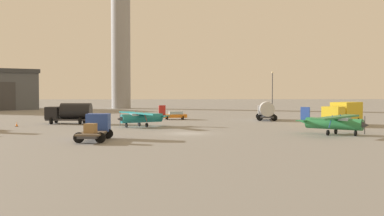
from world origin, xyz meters
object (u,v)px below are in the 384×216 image
at_px(truck_box_yellow, 343,113).
at_px(light_post_west, 272,88).
at_px(control_tower, 121,18).
at_px(truck_flatbed_blue, 96,127).
at_px(airplane_green, 333,122).
at_px(car_orange, 175,115).
at_px(traffic_cone_near_left, 17,124).
at_px(truck_fuel_tanker_black, 70,112).
at_px(truck_fuel_tanker_silver, 266,110).
at_px(airplane_teal, 142,117).

height_order(truck_box_yellow, light_post_west, light_post_west).
height_order(control_tower, truck_flatbed_blue, control_tower).
bearing_deg(light_post_west, airplane_green, -94.84).
bearing_deg(truck_flatbed_blue, car_orange, -10.98).
height_order(airplane_green, truck_box_yellow, truck_box_yellow).
bearing_deg(truck_flatbed_blue, control_tower, 6.87).
relative_size(control_tower, traffic_cone_near_left, 69.61).
height_order(truck_fuel_tanker_black, truck_fuel_tanker_silver, same).
distance_m(airplane_green, airplane_teal, 25.16).
bearing_deg(truck_fuel_tanker_silver, control_tower, 37.36).
relative_size(airplane_teal, car_orange, 2.10).
height_order(truck_flatbed_blue, car_orange, truck_flatbed_blue).
xyz_separation_m(airplane_teal, car_orange, (4.58, 15.99, -0.58)).
distance_m(truck_fuel_tanker_black, car_orange, 18.24).
distance_m(truck_flatbed_blue, car_orange, 34.01).
bearing_deg(airplane_green, truck_fuel_tanker_silver, 135.49).
bearing_deg(airplane_teal, truck_fuel_tanker_silver, -177.61).
bearing_deg(traffic_cone_near_left, truck_box_yellow, 0.18).
height_order(truck_box_yellow, truck_flatbed_blue, truck_box_yellow).
distance_m(airplane_teal, truck_flatbed_blue, 17.40).
bearing_deg(truck_fuel_tanker_silver, truck_flatbed_blue, 151.12).
bearing_deg(car_orange, truck_flatbed_blue, 68.28).
bearing_deg(airplane_teal, traffic_cone_near_left, -35.99).
relative_size(airplane_green, light_post_west, 0.96).
xyz_separation_m(truck_fuel_tanker_black, light_post_west, (37.06, 33.81, 3.66)).
xyz_separation_m(control_tower, truck_fuel_tanker_silver, (28.70, -52.06, -22.32)).
bearing_deg(truck_box_yellow, light_post_west, -129.60).
height_order(airplane_teal, car_orange, airplane_teal).
xyz_separation_m(control_tower, car_orange, (13.78, -49.36, -23.24)).
bearing_deg(traffic_cone_near_left, truck_fuel_tanker_silver, 18.31).
bearing_deg(light_post_west, truck_fuel_tanker_black, -137.63).
distance_m(control_tower, traffic_cone_near_left, 68.80).
bearing_deg(truck_box_yellow, car_orange, -74.25).
height_order(control_tower, truck_box_yellow, control_tower).
height_order(truck_fuel_tanker_black, traffic_cone_near_left, truck_fuel_tanker_black).
distance_m(truck_box_yellow, car_orange, 27.57).
relative_size(car_orange, traffic_cone_near_left, 6.45).
relative_size(truck_box_yellow, traffic_cone_near_left, 10.65).
height_order(airplane_teal, truck_fuel_tanker_black, truck_fuel_tanker_black).
bearing_deg(traffic_cone_near_left, car_orange, 34.39).
relative_size(car_orange, light_post_west, 0.47).
relative_size(truck_fuel_tanker_black, truck_flatbed_blue, 1.03).
height_order(airplane_teal, truck_box_yellow, truck_box_yellow).
height_order(light_post_west, traffic_cone_near_left, light_post_west).
relative_size(light_post_west, traffic_cone_near_left, 13.78).
xyz_separation_m(truck_fuel_tanker_silver, traffic_cone_near_left, (-36.50, -12.07, -1.34)).
xyz_separation_m(airplane_green, truck_box_yellow, (6.24, 14.12, 0.38)).
bearing_deg(airplane_teal, airplane_green, 117.63).
relative_size(airplane_green, truck_fuel_tanker_black, 1.30).
bearing_deg(airplane_green, control_tower, 152.27).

